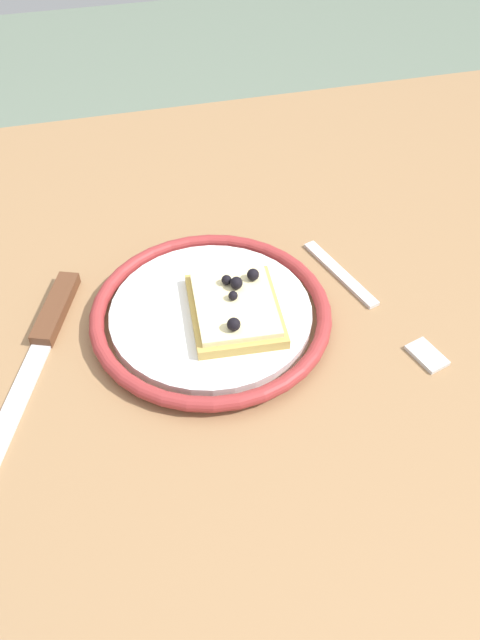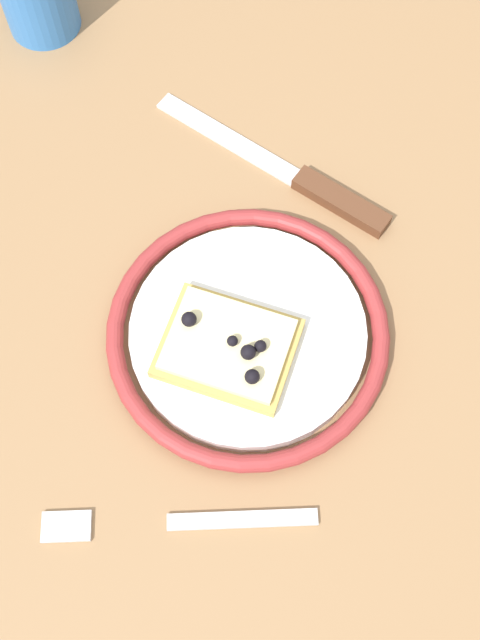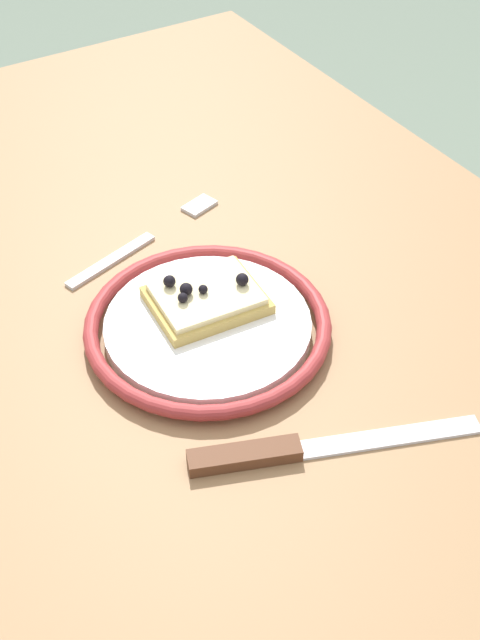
% 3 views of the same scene
% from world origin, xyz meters
% --- Properties ---
extents(ground_plane, '(6.00, 6.00, 0.00)m').
position_xyz_m(ground_plane, '(0.00, 0.00, 0.00)').
color(ground_plane, slate).
extents(dining_table, '(1.17, 0.81, 0.76)m').
position_xyz_m(dining_table, '(0.00, 0.00, 0.66)').
color(dining_table, '#936D47').
rests_on(dining_table, ground_plane).
extents(plate, '(0.23, 0.23, 0.02)m').
position_xyz_m(plate, '(0.03, 0.01, 0.77)').
color(plate, white).
rests_on(plate, dining_table).
extents(pizza_slice_near, '(0.09, 0.11, 0.03)m').
position_xyz_m(pizza_slice_near, '(0.01, 0.02, 0.78)').
color(pizza_slice_near, tan).
rests_on(pizza_slice_near, plate).
extents(knife, '(0.10, 0.23, 0.01)m').
position_xyz_m(knife, '(0.18, -0.00, 0.76)').
color(knife, silver).
rests_on(knife, dining_table).
extents(fork, '(0.07, 0.20, 0.00)m').
position_xyz_m(fork, '(-0.13, 0.03, 0.76)').
color(fork, silver).
rests_on(fork, dining_table).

